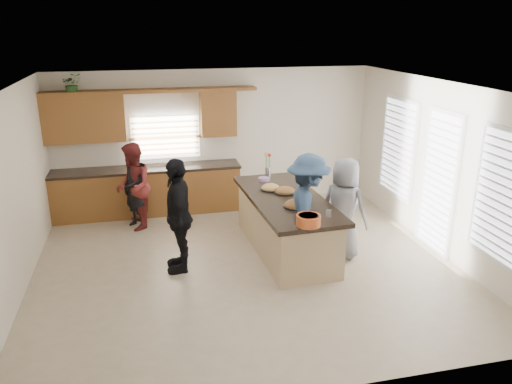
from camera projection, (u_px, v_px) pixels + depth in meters
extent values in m
plane|color=#C5AE92|center=(246.00, 265.00, 7.95)|extent=(6.50, 6.50, 0.00)
cube|color=silver|center=(215.00, 138.00, 10.26)|extent=(6.50, 0.02, 2.80)
cube|color=silver|center=(310.00, 273.00, 4.73)|extent=(6.50, 0.02, 2.80)
cube|color=silver|center=(12.00, 197.00, 6.80)|extent=(0.02, 6.00, 2.80)
cube|color=silver|center=(438.00, 167.00, 8.19)|extent=(0.02, 6.00, 2.80)
cube|color=white|center=(244.00, 87.00, 7.04)|extent=(6.50, 6.00, 0.02)
cube|color=brown|center=(148.00, 192.00, 9.98)|extent=(3.65, 0.62, 0.90)
cube|color=black|center=(146.00, 169.00, 9.82)|extent=(3.70, 0.65, 0.05)
cube|color=brown|center=(84.00, 118.00, 9.38)|extent=(1.50, 0.36, 0.90)
cube|color=brown|center=(218.00, 113.00, 9.93)|extent=(0.70, 0.36, 0.90)
cube|color=brown|center=(151.00, 91.00, 9.50)|extent=(4.05, 0.40, 0.06)
cube|color=brown|center=(166.00, 138.00, 9.99)|extent=(1.35, 0.08, 0.85)
cube|color=white|center=(398.00, 148.00, 9.38)|extent=(0.06, 1.10, 1.75)
cube|color=white|center=(438.00, 182.00, 8.17)|extent=(0.06, 0.85, 2.25)
cube|color=white|center=(503.00, 198.00, 6.70)|extent=(0.06, 1.10, 1.75)
cube|color=tan|center=(286.00, 226.00, 8.32)|extent=(1.11, 2.54, 0.88)
cube|color=black|center=(286.00, 199.00, 8.17)|extent=(1.27, 2.75, 0.07)
cube|color=black|center=(285.00, 248.00, 8.45)|extent=(1.03, 2.46, 0.08)
cylinder|color=black|center=(296.00, 206.00, 7.73)|extent=(0.41, 0.41, 0.02)
ellipsoid|color=#AF7337|center=(297.00, 205.00, 7.72)|extent=(0.37, 0.37, 0.17)
cylinder|color=black|center=(285.00, 192.00, 8.36)|extent=(0.38, 0.38, 0.02)
ellipsoid|color=#AF7337|center=(285.00, 191.00, 8.35)|extent=(0.34, 0.34, 0.15)
cylinder|color=black|center=(271.00, 189.00, 8.52)|extent=(0.35, 0.35, 0.02)
ellipsoid|color=#E3AA61|center=(271.00, 188.00, 8.52)|extent=(0.32, 0.32, 0.14)
cylinder|color=#CB5625|center=(308.00, 220.00, 6.99)|extent=(0.35, 0.35, 0.15)
cylinder|color=beige|center=(309.00, 216.00, 6.98)|extent=(0.29, 0.29, 0.04)
cylinder|color=white|center=(329.00, 213.00, 7.32)|extent=(0.08, 0.08, 0.10)
cylinder|color=#AD80BA|center=(264.00, 179.00, 9.02)|extent=(0.20, 0.20, 0.05)
cylinder|color=silver|center=(268.00, 171.00, 9.29)|extent=(0.11, 0.11, 0.16)
imported|color=#33742E|center=(72.00, 84.00, 9.14)|extent=(0.41, 0.38, 0.39)
imported|color=black|center=(135.00, 189.00, 9.21)|extent=(0.60, 0.65, 1.48)
imported|color=maroon|center=(134.00, 187.00, 9.13)|extent=(0.64, 0.81, 1.62)
imported|color=black|center=(178.00, 215.00, 7.54)|extent=(0.49, 1.07, 1.79)
imported|color=#30496A|center=(308.00, 211.00, 7.68)|extent=(0.86, 1.27, 1.81)
imported|color=gray|center=(344.00, 208.00, 8.00)|extent=(0.93, 0.96, 1.66)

